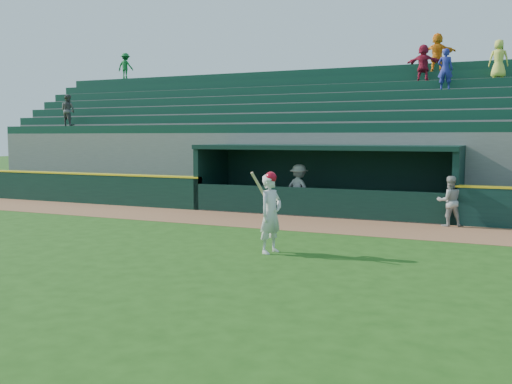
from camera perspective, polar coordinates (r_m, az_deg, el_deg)
ground at (r=13.84m, az=-2.70°, el=-5.95°), size 120.00×120.00×0.00m
warning_track at (r=18.28m, az=4.20°, el=-3.13°), size 40.00×3.00×0.01m
field_wall_left at (r=26.25m, az=-20.49°, el=0.48°), size 15.50×0.30×1.20m
wall_stripe_left at (r=26.21m, az=-20.54°, el=1.85°), size 15.50×0.32×0.06m
dugout_player_front at (r=18.52m, az=18.77°, el=-0.88°), size 0.93×0.84×1.56m
dugout_player_inside at (r=20.67m, az=4.32°, el=0.33°), size 1.29×0.99×1.77m
dugout at (r=21.07m, az=7.08°, el=1.70°), size 9.40×2.80×2.46m
stands at (r=25.43m, az=10.14°, el=4.65°), size 34.50×6.25×7.41m
batter_at_plate at (r=13.50m, az=1.48°, el=-2.06°), size 0.66×0.83×1.96m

